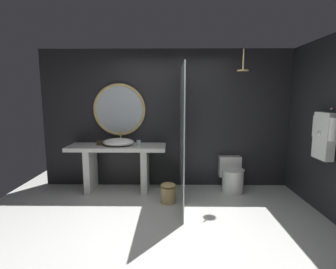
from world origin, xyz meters
TOP-DOWN VIEW (x-y plane):
  - ground_plane at (0.00, 0.00)m, footprint 5.76×5.76m
  - back_wall_panel at (0.00, 1.90)m, footprint 4.80×0.10m
  - side_wall_right at (2.35, 0.76)m, footprint 0.10×2.47m
  - vanity_counter at (-0.92, 1.53)m, footprint 1.75×0.60m
  - vessel_sink at (-0.89, 1.50)m, footprint 0.56×0.46m
  - tumbler_cup at (-0.53, 1.54)m, footprint 0.08×0.08m
  - tissue_box at (-1.23, 1.58)m, footprint 0.13×0.11m
  - round_wall_mirror at (-0.92, 1.81)m, footprint 0.99×0.05m
  - shower_glass_panel at (0.23, 1.06)m, footprint 0.02×1.57m
  - rain_shower_head at (1.23, 1.32)m, footprint 0.18×0.18m
  - hanging_bathrobe at (2.21, 0.58)m, footprint 0.20×0.51m
  - toilet at (1.18, 1.56)m, footprint 0.41×0.58m
  - waste_bin at (0.01, 1.00)m, footprint 0.25×0.25m

SIDE VIEW (x-z plane):
  - ground_plane at x=0.00m, z-range 0.00..0.00m
  - waste_bin at x=0.01m, z-range 0.00..0.33m
  - toilet at x=1.18m, z-range -0.03..0.57m
  - vanity_counter at x=-0.92m, z-range 0.15..1.01m
  - tissue_box at x=-1.23m, z-range 0.85..0.93m
  - tumbler_cup at x=-0.53m, z-range 0.85..0.95m
  - vessel_sink at x=-0.89m, z-range 0.80..1.04m
  - shower_glass_panel at x=0.23m, z-range 0.00..2.19m
  - hanging_bathrobe at x=2.21m, z-range 0.84..1.57m
  - back_wall_panel at x=0.00m, z-range 0.00..2.60m
  - side_wall_right at x=2.35m, z-range 0.00..2.60m
  - round_wall_mirror at x=-0.92m, z-range 0.99..1.98m
  - rain_shower_head at x=1.23m, z-range 2.01..2.37m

